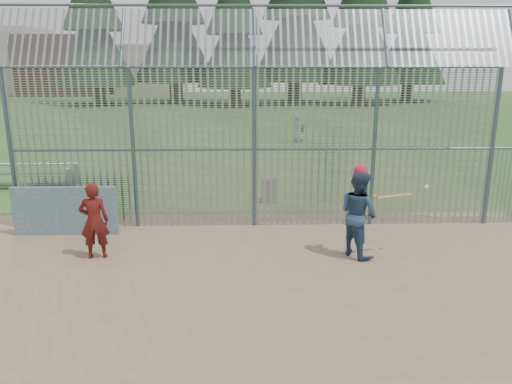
{
  "coord_description": "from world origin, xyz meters",
  "views": [
    {
      "loc": [
        -0.29,
        -8.75,
        4.16
      ],
      "look_at": [
        0.0,
        2.0,
        1.3
      ],
      "focal_mm": 35.0,
      "sensor_mm": 36.0,
      "label": 1
    }
  ],
  "objects_px": {
    "dugout_wall": "(65,211)",
    "batter": "(359,214)",
    "onlooker": "(94,221)",
    "bleacher": "(31,175)",
    "trash_can": "(270,190)"
  },
  "relations": [
    {
      "from": "dugout_wall",
      "to": "batter",
      "type": "xyz_separation_m",
      "value": [
        6.79,
        -1.5,
        0.34
      ]
    },
    {
      "from": "dugout_wall",
      "to": "batter",
      "type": "distance_m",
      "value": 6.96
    },
    {
      "from": "onlooker",
      "to": "bleacher",
      "type": "xyz_separation_m",
      "value": [
        -3.98,
        6.43,
        -0.44
      ]
    },
    {
      "from": "trash_can",
      "to": "onlooker",
      "type": "bearing_deg",
      "value": -132.53
    },
    {
      "from": "onlooker",
      "to": "dugout_wall",
      "type": "bearing_deg",
      "value": -60.69
    },
    {
      "from": "batter",
      "to": "trash_can",
      "type": "relative_size",
      "value": 2.29
    },
    {
      "from": "batter",
      "to": "onlooker",
      "type": "xyz_separation_m",
      "value": [
        -5.65,
        0.01,
        -0.11
      ]
    },
    {
      "from": "dugout_wall",
      "to": "onlooker",
      "type": "distance_m",
      "value": 1.89
    },
    {
      "from": "dugout_wall",
      "to": "bleacher",
      "type": "distance_m",
      "value": 5.71
    },
    {
      "from": "dugout_wall",
      "to": "batter",
      "type": "height_order",
      "value": "batter"
    },
    {
      "from": "trash_can",
      "to": "batter",
      "type": "bearing_deg",
      "value": -68.88
    },
    {
      "from": "onlooker",
      "to": "trash_can",
      "type": "relative_size",
      "value": 2.02
    },
    {
      "from": "batter",
      "to": "onlooker",
      "type": "height_order",
      "value": "batter"
    },
    {
      "from": "batter",
      "to": "onlooker",
      "type": "relative_size",
      "value": 1.14
    },
    {
      "from": "batter",
      "to": "trash_can",
      "type": "bearing_deg",
      "value": -8.84
    }
  ]
}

